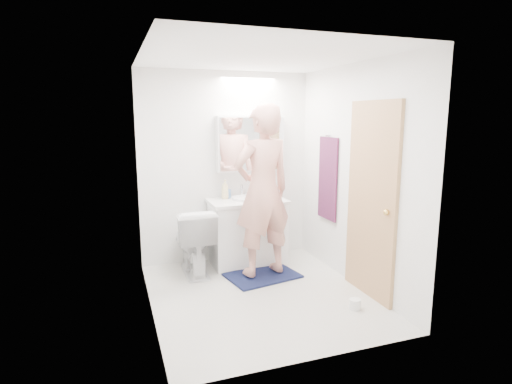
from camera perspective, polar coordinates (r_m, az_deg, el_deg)
name	(u,v)px	position (r m, az deg, el deg)	size (l,w,h in m)	color
floor	(259,295)	(4.47, 0.48, -13.95)	(2.50, 2.50, 0.00)	silver
ceiling	(260,57)	(4.11, 0.53, 18.17)	(2.50, 2.50, 0.00)	white
wall_back	(226,167)	(5.31, -4.11, 3.40)	(2.50, 2.50, 0.00)	white
wall_front	(319,208)	(3.00, 8.67, -2.13)	(2.50, 2.50, 0.00)	white
wall_left	(146,188)	(3.90, -14.90, 0.52)	(2.50, 2.50, 0.00)	white
wall_right	(355,177)	(4.61, 13.46, 2.09)	(2.50, 2.50, 0.00)	white
vanity_cabinet	(247,233)	(5.25, -1.22, -5.67)	(0.90, 0.55, 0.78)	white
countertop	(247,201)	(5.15, -1.23, -1.29)	(0.95, 0.58, 0.04)	white
sink_basin	(246,198)	(5.18, -1.34, -0.84)	(0.36, 0.36, 0.03)	white
faucet	(242,190)	(5.34, -1.98, 0.22)	(0.02, 0.02, 0.16)	silver
medicine_cabinet	(250,144)	(5.29, -0.79, 6.68)	(0.88, 0.14, 0.70)	white
mirror_panel	(252,144)	(5.22, -0.52, 6.62)	(0.84, 0.01, 0.66)	silver
toilet	(193,240)	(4.97, -8.63, -6.61)	(0.45, 0.78, 0.80)	white
bath_rug	(262,275)	(4.93, 0.89, -11.43)	(0.80, 0.55, 0.02)	#131B3C
person	(263,191)	(4.65, 0.92, 0.14)	(0.71, 0.46, 1.94)	#DB9483
door	(371,201)	(4.35, 15.62, -1.18)	(0.04, 0.80, 2.00)	#A88654
door_knob	(386,212)	(4.10, 17.52, -2.69)	(0.06, 0.06, 0.06)	gold
towel	(328,179)	(5.08, 9.86, 1.83)	(0.02, 0.42, 1.00)	#121C39
towel_hook	(328,135)	(5.03, 9.91, 7.69)	(0.02, 0.02, 0.07)	silver
soap_bottle_a	(225,189)	(5.20, -4.30, 0.38)	(0.09, 0.09, 0.24)	beige
soap_bottle_b	(227,192)	(5.25, -3.98, 0.03)	(0.07, 0.08, 0.16)	#5989C0
toothbrush_cup	(262,192)	(5.37, 0.80, -0.05)	(0.11, 0.11, 0.10)	#4064C0
toilet_paper_roll	(355,304)	(4.27, 13.47, -14.78)	(0.11, 0.11, 0.10)	white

